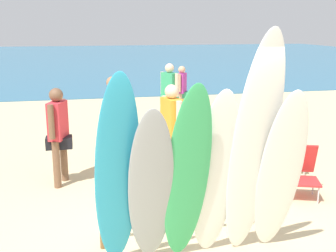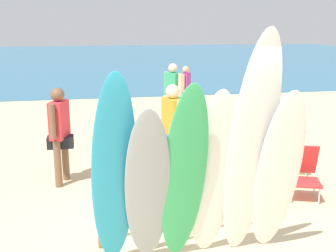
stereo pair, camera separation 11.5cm
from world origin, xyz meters
TOP-DOWN VIEW (x-y plane):
  - ground at (0.00, 14.00)m, footprint 60.00×60.00m
  - ocean_water at (0.00, 30.80)m, footprint 60.00×40.00m
  - surfboard_rack at (0.00, 0.00)m, footprint 2.28×0.07m
  - surfboard_teal_0 at (-0.92, -0.58)m, footprint 0.54×0.71m
  - surfboard_grey_1 at (-0.57, -0.61)m, footprint 0.54×0.76m
  - surfboard_green_2 at (-0.18, -0.64)m, footprint 0.53×0.74m
  - surfboard_white_3 at (0.17, -0.56)m, footprint 0.51×0.60m
  - surfboard_white_4 at (0.57, -0.65)m, footprint 0.56×0.76m
  - surfboard_white_5 at (0.91, -0.64)m, footprint 0.57×0.76m
  - beachgoer_by_water at (0.99, 5.75)m, footprint 0.45×0.58m
  - beachgoer_near_rack at (1.64, 7.07)m, footprint 0.40×0.52m
  - beachgoer_strolling at (-1.67, 2.31)m, footprint 0.44×0.61m
  - beachgoer_photographing at (-0.66, 3.41)m, footprint 0.45×0.65m
  - beachgoer_midbeach at (0.23, 2.02)m, footprint 0.45×0.64m
  - beach_chair_red at (2.58, 2.20)m, footprint 0.68×0.82m
  - beach_chair_blue at (2.17, 1.03)m, footprint 0.69×0.79m

SIDE VIEW (x-z plane):
  - ground at x=0.00m, z-range 0.00..0.00m
  - ocean_water at x=0.00m, z-range 0.00..0.02m
  - beach_chair_red at x=2.58m, z-range 0.02..0.83m
  - beach_chair_blue at x=2.17m, z-range 0.02..0.85m
  - surfboard_rack at x=0.00m, z-range 0.17..0.85m
  - beachgoer_near_rack at x=1.64m, z-range 0.12..1.65m
  - beachgoer_strolling at x=-1.67m, z-range 0.13..1.82m
  - surfboard_grey_1 at x=-0.57m, z-range 0.00..1.95m
  - beachgoer_photographing at x=-0.66m, z-range 0.13..1.86m
  - beachgoer_midbeach at x=0.23m, z-range 0.13..1.87m
  - beachgoer_by_water at x=0.99m, z-range 0.13..1.87m
  - surfboard_white_5 at x=0.91m, z-range 0.00..2.09m
  - surfboard_white_3 at x=0.17m, z-range 0.00..2.09m
  - surfboard_green_2 at x=-0.18m, z-range 0.00..2.19m
  - surfboard_teal_0 at x=-0.92m, z-range 0.00..2.30m
  - surfboard_white_4 at x=0.57m, z-range 0.00..2.71m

